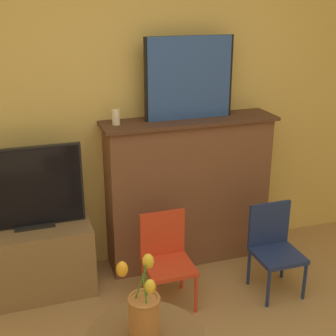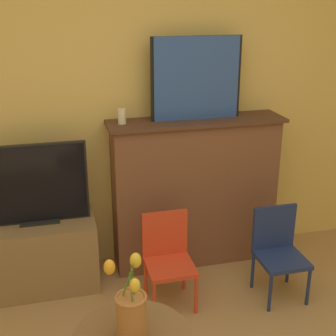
% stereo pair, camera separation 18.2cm
% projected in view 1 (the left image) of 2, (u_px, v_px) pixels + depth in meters
% --- Properties ---
extents(wall_back, '(8.00, 0.06, 2.70)m').
position_uv_depth(wall_back, '(121.00, 93.00, 3.40)').
color(wall_back, '#E0BC66').
rests_on(wall_back, ground).
extents(fireplace_mantel, '(1.31, 0.34, 1.16)m').
position_uv_depth(fireplace_mantel, '(188.00, 190.00, 3.63)').
color(fireplace_mantel, brown).
rests_on(fireplace_mantel, ground).
extents(painting, '(0.67, 0.03, 0.59)m').
position_uv_depth(painting, '(189.00, 78.00, 3.34)').
color(painting, black).
rests_on(painting, fireplace_mantel).
extents(mantel_candle, '(0.06, 0.06, 0.11)m').
position_uv_depth(mantel_candle, '(116.00, 117.00, 3.26)').
color(mantel_candle, silver).
rests_on(mantel_candle, fireplace_mantel).
extents(tv_stand, '(0.75, 0.44, 0.51)m').
position_uv_depth(tv_stand, '(39.00, 258.00, 3.33)').
color(tv_stand, olive).
rests_on(tv_stand, ground).
extents(tv_monitor, '(0.70, 0.12, 0.57)m').
position_uv_depth(tv_monitor, '(31.00, 189.00, 3.15)').
color(tv_monitor, black).
rests_on(tv_monitor, tv_stand).
extents(chair_red, '(0.32, 0.32, 0.64)m').
position_uv_depth(chair_red, '(166.00, 255.00, 3.19)').
color(chair_red, red).
rests_on(chair_red, ground).
extents(chair_blue, '(0.32, 0.32, 0.64)m').
position_uv_depth(chair_blue, '(274.00, 244.00, 3.32)').
color(chair_blue, navy).
rests_on(chair_blue, ground).
extents(vase_tulips, '(0.19, 0.19, 0.42)m').
position_uv_depth(vase_tulips, '(144.00, 312.00, 2.13)').
color(vase_tulips, '#AD6B38').
rests_on(vase_tulips, side_table).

